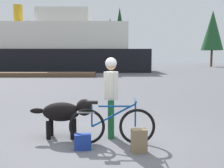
{
  "coord_description": "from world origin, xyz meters",
  "views": [
    {
      "loc": [
        0.2,
        -5.41,
        1.77
      ],
      "look_at": [
        0.2,
        1.68,
        1.06
      ],
      "focal_mm": 42.36,
      "sensor_mm": 36.0,
      "label": 1
    }
  ],
  "objects_px": {
    "handbag_pannier": "(83,142)",
    "ferry_boat": "(45,49)",
    "bicycle": "(111,125)",
    "dog": "(66,112)",
    "backpack": "(139,141)",
    "person_cyclist": "(111,89)",
    "sailboat_moored": "(74,67)"
  },
  "relations": [
    {
      "from": "handbag_pannier",
      "to": "ferry_boat",
      "type": "relative_size",
      "value": 0.01
    },
    {
      "from": "ferry_boat",
      "to": "backpack",
      "type": "bearing_deg",
      "value": -72.76
    },
    {
      "from": "person_cyclist",
      "to": "ferry_boat",
      "type": "xyz_separation_m",
      "value": [
        -8.55,
        28.31,
        1.84
      ]
    },
    {
      "from": "backpack",
      "to": "sailboat_moored",
      "type": "xyz_separation_m",
      "value": [
        -5.69,
        31.3,
        0.27
      ]
    },
    {
      "from": "dog",
      "to": "handbag_pannier",
      "type": "relative_size",
      "value": 4.32
    },
    {
      "from": "person_cyclist",
      "to": "sailboat_moored",
      "type": "bearing_deg",
      "value": 99.65
    },
    {
      "from": "dog",
      "to": "ferry_boat",
      "type": "xyz_separation_m",
      "value": [
        -7.55,
        28.32,
        2.34
      ]
    },
    {
      "from": "ferry_boat",
      "to": "sailboat_moored",
      "type": "xyz_separation_m",
      "value": [
        3.39,
        2.06,
        -2.42
      ]
    },
    {
      "from": "bicycle",
      "to": "dog",
      "type": "height_order",
      "value": "bicycle"
    },
    {
      "from": "person_cyclist",
      "to": "ferry_boat",
      "type": "relative_size",
      "value": 0.07
    },
    {
      "from": "backpack",
      "to": "handbag_pannier",
      "type": "height_order",
      "value": "backpack"
    },
    {
      "from": "dog",
      "to": "sailboat_moored",
      "type": "distance_m",
      "value": 30.66
    },
    {
      "from": "dog",
      "to": "handbag_pannier",
      "type": "bearing_deg",
      "value": -59.66
    },
    {
      "from": "dog",
      "to": "backpack",
      "type": "relative_size",
      "value": 3.16
    },
    {
      "from": "bicycle",
      "to": "backpack",
      "type": "height_order",
      "value": "bicycle"
    },
    {
      "from": "person_cyclist",
      "to": "handbag_pannier",
      "type": "bearing_deg",
      "value": -124.11
    },
    {
      "from": "dog",
      "to": "handbag_pannier",
      "type": "height_order",
      "value": "dog"
    },
    {
      "from": "bicycle",
      "to": "dog",
      "type": "bearing_deg",
      "value": 154.59
    },
    {
      "from": "ferry_boat",
      "to": "sailboat_moored",
      "type": "relative_size",
      "value": 3.36
    },
    {
      "from": "dog",
      "to": "backpack",
      "type": "height_order",
      "value": "dog"
    },
    {
      "from": "backpack",
      "to": "bicycle",
      "type": "bearing_deg",
      "value": 139.63
    },
    {
      "from": "handbag_pannier",
      "to": "dog",
      "type": "bearing_deg",
      "value": 120.34
    },
    {
      "from": "person_cyclist",
      "to": "backpack",
      "type": "relative_size",
      "value": 4.04
    },
    {
      "from": "handbag_pannier",
      "to": "sailboat_moored",
      "type": "height_order",
      "value": "sailboat_moored"
    },
    {
      "from": "person_cyclist",
      "to": "dog",
      "type": "distance_m",
      "value": 1.12
    },
    {
      "from": "dog",
      "to": "sailboat_moored",
      "type": "relative_size",
      "value": 0.18
    },
    {
      "from": "person_cyclist",
      "to": "bicycle",
      "type": "bearing_deg",
      "value": -88.8
    },
    {
      "from": "handbag_pannier",
      "to": "ferry_boat",
      "type": "bearing_deg",
      "value": 105.38
    },
    {
      "from": "handbag_pannier",
      "to": "sailboat_moored",
      "type": "distance_m",
      "value": 31.51
    },
    {
      "from": "bicycle",
      "to": "person_cyclist",
      "type": "xyz_separation_m",
      "value": [
        -0.01,
        0.49,
        0.68
      ]
    },
    {
      "from": "backpack",
      "to": "ferry_boat",
      "type": "relative_size",
      "value": 0.02
    },
    {
      "from": "backpack",
      "to": "sailboat_moored",
      "type": "bearing_deg",
      "value": 100.3
    }
  ]
}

